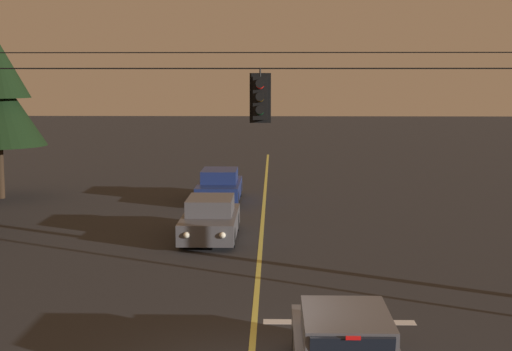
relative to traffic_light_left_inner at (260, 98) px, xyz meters
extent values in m
cube|color=#D1C64C|center=(-0.12, 6.02, -4.97)|extent=(0.14, 60.00, 0.01)
cube|color=silver|center=(1.78, -0.58, -4.97)|extent=(3.40, 0.36, 0.01)
cylinder|color=black|center=(-0.12, 0.02, 0.65)|extent=(18.63, 0.03, 0.03)
cylinder|color=black|center=(-0.12, 0.02, 1.00)|extent=(18.63, 0.02, 0.02)
cylinder|color=black|center=(0.00, 0.02, 0.56)|extent=(0.04, 0.04, 0.18)
cube|color=black|center=(0.00, 0.02, -0.01)|extent=(0.32, 0.26, 0.96)
cube|color=black|center=(0.00, 0.16, -0.01)|extent=(0.48, 0.03, 1.12)
sphere|color=red|center=(0.00, -0.14, 0.28)|extent=(0.17, 0.17, 0.17)
cylinder|color=black|center=(0.00, -0.18, 0.33)|extent=(0.20, 0.10, 0.20)
sphere|color=#3D280A|center=(0.00, -0.14, -0.01)|extent=(0.17, 0.17, 0.17)
cylinder|color=black|center=(0.00, -0.18, 0.04)|extent=(0.20, 0.10, 0.20)
sphere|color=black|center=(0.00, -0.14, -0.29)|extent=(0.17, 0.17, 0.17)
cylinder|color=black|center=(0.00, -0.18, -0.25)|extent=(0.20, 0.10, 0.20)
cube|color=#4C4C51|center=(1.58, -4.32, -3.86)|extent=(1.51, 2.15, 0.54)
cube|color=black|center=(1.58, -3.38, -3.86)|extent=(1.40, 0.21, 0.48)
cube|color=black|center=(1.58, -5.38, -3.86)|extent=(1.37, 0.18, 0.46)
cylinder|color=black|center=(0.79, -2.86, -4.65)|extent=(0.22, 0.64, 0.64)
cylinder|color=black|center=(2.37, -2.86, -4.65)|extent=(0.22, 0.64, 0.64)
cube|color=red|center=(1.58, -5.49, -3.63)|extent=(0.24, 0.04, 0.06)
cube|color=#4C4C51|center=(-1.83, 8.27, -4.47)|extent=(1.80, 4.30, 0.68)
cube|color=#4C4C51|center=(-1.83, 8.39, -3.86)|extent=(1.51, 2.15, 0.54)
cube|color=black|center=(-1.83, 7.46, -3.86)|extent=(1.40, 0.21, 0.48)
cube|color=black|center=(-1.83, 9.46, -3.86)|extent=(1.37, 0.18, 0.46)
cylinder|color=black|center=(-1.04, 6.94, -4.65)|extent=(0.22, 0.64, 0.64)
cylinder|color=black|center=(-2.62, 6.94, -4.65)|extent=(0.22, 0.64, 0.64)
cylinder|color=black|center=(-1.04, 9.61, -4.65)|extent=(0.22, 0.64, 0.64)
cylinder|color=black|center=(-2.62, 9.61, -4.65)|extent=(0.22, 0.64, 0.64)
sphere|color=white|center=(-1.27, 6.10, -4.41)|extent=(0.20, 0.20, 0.20)
sphere|color=white|center=(-2.39, 6.10, -4.41)|extent=(0.20, 0.20, 0.20)
cube|color=navy|center=(-2.07, 16.07, -4.47)|extent=(1.80, 4.30, 0.68)
cube|color=navy|center=(-2.07, 16.19, -3.86)|extent=(1.51, 2.15, 0.54)
cube|color=black|center=(-2.07, 15.25, -3.86)|extent=(1.40, 0.21, 0.48)
cube|color=black|center=(-2.07, 17.25, -3.86)|extent=(1.37, 0.18, 0.46)
cylinder|color=black|center=(-1.28, 14.74, -4.65)|extent=(0.22, 0.64, 0.64)
cylinder|color=black|center=(-2.86, 14.74, -4.65)|extent=(0.22, 0.64, 0.64)
cylinder|color=black|center=(-1.28, 17.40, -4.65)|extent=(0.22, 0.64, 0.64)
cylinder|color=black|center=(-2.86, 17.40, -4.65)|extent=(0.22, 0.64, 0.64)
sphere|color=white|center=(-1.51, 13.90, -4.41)|extent=(0.20, 0.20, 0.20)
sphere|color=white|center=(-2.63, 13.90, -4.41)|extent=(0.20, 0.20, 0.20)
cylinder|color=#332316|center=(-11.91, 16.63, -3.63)|extent=(0.36, 0.36, 2.68)
camera|label=1|loc=(0.32, -17.37, 0.52)|focal=54.45mm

